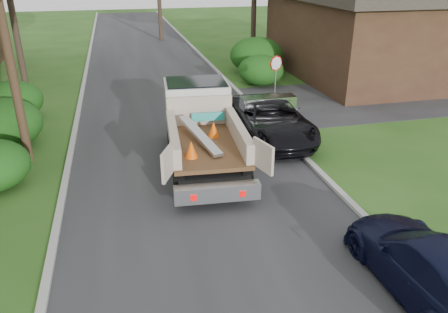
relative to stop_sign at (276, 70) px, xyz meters
The scene contains 15 objects.
ground 10.55m from the stop_sign, 120.02° to the right, with size 120.00×120.00×0.00m, color #234C15.
road 5.58m from the stop_sign, 169.11° to the left, with size 8.00×90.00×0.02m, color #28282B.
side_street 7.03m from the stop_sign, ahead, with size 16.00×7.00×0.02m, color #28282B.
curb_left 9.51m from the stop_sign, behind, with size 0.20×90.00×0.12m, color #9E9E99.
curb_right 2.27m from the stop_sign, 137.73° to the left, with size 0.20×90.00×0.12m, color #9E9E99.
stop_sign is the anchor object (origin of this frame).
utility_pole 11.91m from the stop_sign, 159.38° to the right, with size 2.42×1.25×10.00m.
house_right 9.37m from the stop_sign, 32.66° to the left, with size 9.72×12.96×6.20m.
hedge_left_b 11.99m from the stop_sign, 167.94° to the right, with size 2.86×2.86×1.87m, color #123E0E.
hedge_left_c 12.08m from the stop_sign, behind, with size 2.60×2.60×1.70m, color #123E0E.
hedge_right_a 4.15m from the stop_sign, 81.47° to the left, with size 2.60×2.60×1.70m, color #123E0E.
hedge_right_b 7.15m from the stop_sign, 79.48° to the left, with size 3.38×3.38×2.21m, color #123E0E.
flatbed_truck 6.82m from the stop_sign, 132.96° to the right, with size 3.17×6.66×2.45m.
black_pickup 4.37m from the stop_sign, 112.12° to the right, with size 2.58×5.59×1.55m, color black.
navy_suv 13.45m from the stop_sign, 95.99° to the right, with size 1.88×4.62×1.34m, color black.
Camera 1 is at (-2.13, -10.46, 6.47)m, focal length 35.00 mm.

